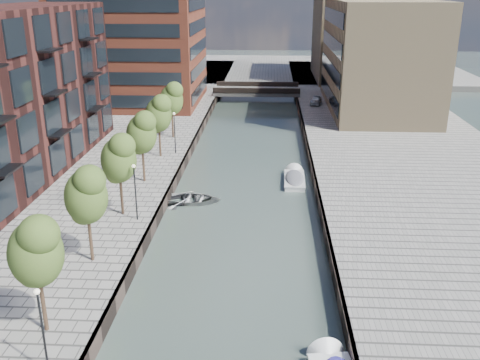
# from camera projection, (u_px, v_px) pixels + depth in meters

# --- Properties ---
(water) EXTENTS (300.00, 300.00, 0.00)m
(water) POSITION_uv_depth(u_px,v_px,m) (248.00, 164.00, 52.86)
(water) COLOR #38473F
(water) RESTS_ON ground
(quay_right) EXTENTS (20.00, 140.00, 1.00)m
(quay_right) POSITION_uv_depth(u_px,v_px,m) (413.00, 162.00, 51.84)
(quay_right) COLOR gray
(quay_right) RESTS_ON ground
(quay_wall_left) EXTENTS (0.25, 140.00, 1.00)m
(quay_wall_left) POSITION_uv_depth(u_px,v_px,m) (187.00, 158.00, 53.01)
(quay_wall_left) COLOR #332823
(quay_wall_left) RESTS_ON ground
(quay_wall_right) EXTENTS (0.25, 140.00, 1.00)m
(quay_wall_right) POSITION_uv_depth(u_px,v_px,m) (310.00, 160.00, 52.37)
(quay_wall_right) COLOR #332823
(quay_wall_right) RESTS_ON ground
(far_closure) EXTENTS (80.00, 40.00, 1.00)m
(far_closure) POSITION_uv_depth(u_px,v_px,m) (261.00, 70.00, 108.99)
(far_closure) COLOR gray
(far_closure) RESTS_ON ground
(tan_block_near) EXTENTS (12.00, 25.00, 14.00)m
(tan_block_near) POSITION_uv_depth(u_px,v_px,m) (377.00, 56.00, 69.92)
(tan_block_near) COLOR #A08862
(tan_block_near) RESTS_ON quay_right
(tan_block_far) EXTENTS (12.00, 20.00, 16.00)m
(tan_block_far) POSITION_uv_depth(u_px,v_px,m) (351.00, 32.00, 93.98)
(tan_block_far) COLOR #A08862
(tan_block_far) RESTS_ON quay_right
(bridge) EXTENTS (13.00, 6.00, 1.30)m
(bridge) POSITION_uv_depth(u_px,v_px,m) (257.00, 91.00, 82.41)
(bridge) COLOR gray
(bridge) RESTS_ON ground
(tree_1) EXTENTS (2.50, 2.50, 5.95)m
(tree_1) POSITION_uv_depth(u_px,v_px,m) (35.00, 249.00, 24.29)
(tree_1) COLOR #382619
(tree_1) RESTS_ON quay_left
(tree_2) EXTENTS (2.50, 2.50, 5.95)m
(tree_2) POSITION_uv_depth(u_px,v_px,m) (86.00, 193.00, 30.86)
(tree_2) COLOR #382619
(tree_2) RESTS_ON quay_left
(tree_3) EXTENTS (2.50, 2.50, 5.95)m
(tree_3) POSITION_uv_depth(u_px,v_px,m) (118.00, 157.00, 37.42)
(tree_3) COLOR #382619
(tree_3) RESTS_ON quay_left
(tree_4) EXTENTS (2.50, 2.50, 5.95)m
(tree_4) POSITION_uv_depth(u_px,v_px,m) (141.00, 132.00, 43.99)
(tree_4) COLOR #382619
(tree_4) RESTS_ON quay_left
(tree_5) EXTENTS (2.50, 2.50, 5.95)m
(tree_5) POSITION_uv_depth(u_px,v_px,m) (158.00, 113.00, 50.56)
(tree_5) COLOR #382619
(tree_5) RESTS_ON quay_left
(tree_6) EXTENTS (2.50, 2.50, 5.95)m
(tree_6) POSITION_uv_depth(u_px,v_px,m) (171.00, 98.00, 57.13)
(tree_6) COLOR #382619
(tree_6) RESTS_ON quay_left
(lamp_0) EXTENTS (0.24, 0.24, 4.12)m
(lamp_0) POSITION_uv_depth(u_px,v_px,m) (42.00, 323.00, 22.02)
(lamp_0) COLOR black
(lamp_0) RESTS_ON quay_left
(lamp_1) EXTENTS (0.24, 0.24, 4.12)m
(lamp_1) POSITION_uv_depth(u_px,v_px,m) (135.00, 186.00, 37.03)
(lamp_1) COLOR black
(lamp_1) RESTS_ON quay_left
(lamp_2) EXTENTS (0.24, 0.24, 4.12)m
(lamp_2) POSITION_uv_depth(u_px,v_px,m) (175.00, 129.00, 52.04)
(lamp_2) COLOR black
(lamp_2) RESTS_ON quay_left
(sloop_3) EXTENTS (4.96, 3.63, 1.00)m
(sloop_3) POSITION_uv_depth(u_px,v_px,m) (192.00, 202.00, 43.58)
(sloop_3) COLOR silver
(sloop_3) RESTS_ON ground
(sloop_4) EXTENTS (5.07, 4.24, 0.90)m
(sloop_4) POSITION_uv_depth(u_px,v_px,m) (188.00, 202.00, 43.60)
(sloop_4) COLOR #232426
(sloop_4) RESTS_ON ground
(motorboat_4) EXTENTS (1.92, 5.21, 1.72)m
(motorboat_4) POSITION_uv_depth(u_px,v_px,m) (294.00, 179.00, 48.24)
(motorboat_4) COLOR silver
(motorboat_4) RESTS_ON ground
(car) EXTENTS (2.06, 3.64, 1.17)m
(car) POSITION_uv_depth(u_px,v_px,m) (316.00, 100.00, 74.48)
(car) COLOR #AFB1B4
(car) RESTS_ON quay_right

